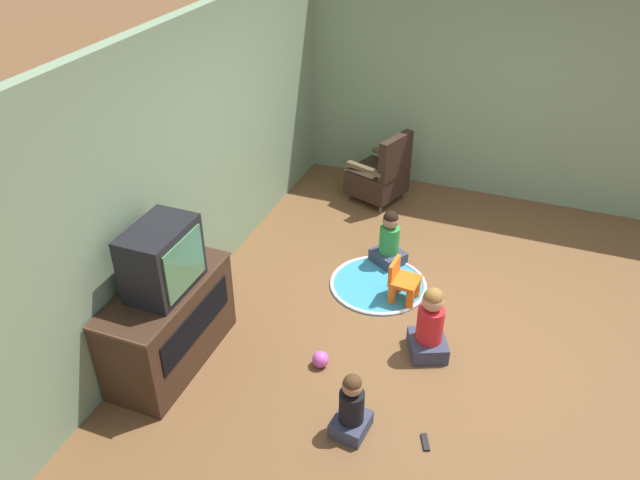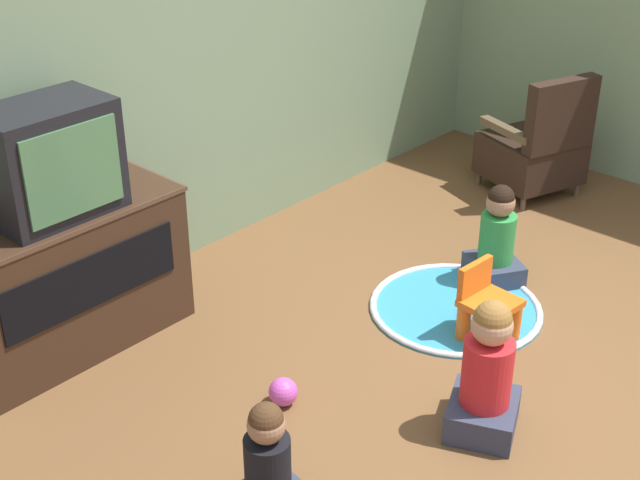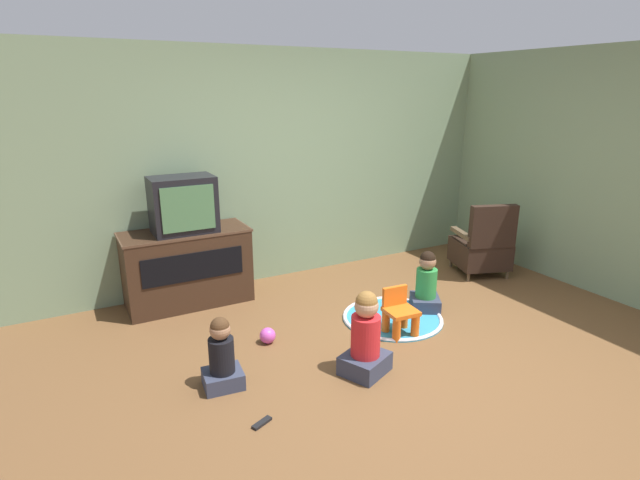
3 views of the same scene
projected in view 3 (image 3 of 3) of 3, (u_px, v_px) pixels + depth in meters
ground_plane at (410, 360)px, 4.06m from camera, size 30.00×30.00×0.00m
wall_back at (276, 167)px, 5.60m from camera, size 5.74×0.12×2.55m
tv_cabinet at (187, 266)px, 5.04m from camera, size 1.24×0.54×0.77m
television at (183, 205)px, 4.82m from camera, size 0.61×0.40×0.55m
black_armchair at (482, 247)px, 5.85m from camera, size 0.72×0.73×0.88m
yellow_kid_chair at (400, 315)px, 4.45m from camera, size 0.29×0.28×0.42m
play_mat at (392, 318)px, 4.79m from camera, size 0.96×0.96×0.04m
child_watching_left at (366, 338)px, 3.80m from camera, size 0.44×0.41×0.68m
child_watching_center at (426, 285)px, 4.92m from camera, size 0.40×0.41×0.61m
child_watching_right at (222, 357)px, 3.63m from camera, size 0.31×0.28×0.56m
toy_ball at (268, 336)px, 4.31m from camera, size 0.14×0.14×0.14m
remote_control at (262, 423)px, 3.28m from camera, size 0.16×0.10×0.02m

